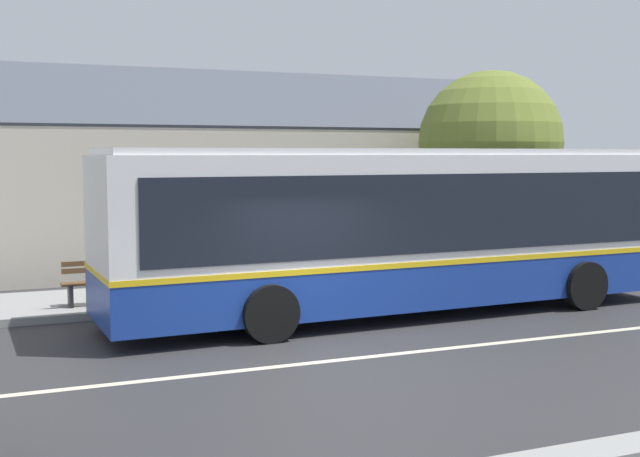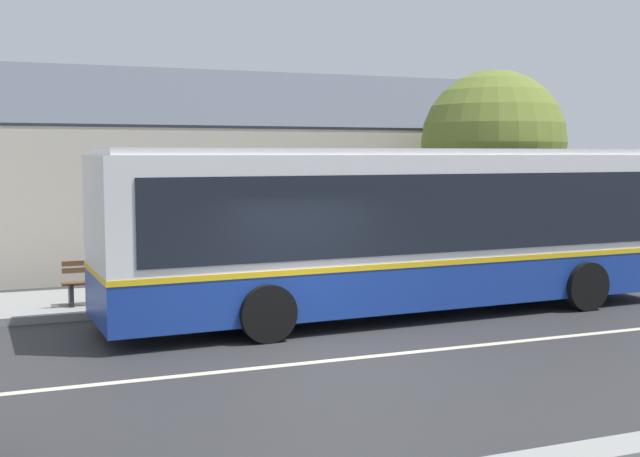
# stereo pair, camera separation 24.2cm
# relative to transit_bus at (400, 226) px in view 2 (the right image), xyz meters

# --- Properties ---
(ground_plane) EXTENTS (300.00, 300.00, 0.00)m
(ground_plane) POSITION_rel_transit_bus_xyz_m (-2.60, -2.90, -1.77)
(ground_plane) COLOR #2D2D30
(sidewalk_far) EXTENTS (60.00, 3.00, 0.15)m
(sidewalk_far) POSITION_rel_transit_bus_xyz_m (-2.60, 3.10, -1.69)
(sidewalk_far) COLOR gray
(sidewalk_far) RESTS_ON ground
(lane_divider_stripe) EXTENTS (60.00, 0.16, 0.01)m
(lane_divider_stripe) POSITION_rel_transit_bus_xyz_m (-2.60, -2.90, -1.76)
(lane_divider_stripe) COLOR beige
(lane_divider_stripe) RESTS_ON ground
(community_building) EXTENTS (23.43, 8.62, 6.79)m
(community_building) POSITION_rel_transit_bus_xyz_m (-3.43, 10.16, 0.28)
(community_building) COLOR beige
(community_building) RESTS_ON ground
(transit_bus) EXTENTS (11.99, 3.08, 3.29)m
(transit_bus) POSITION_rel_transit_bus_xyz_m (0.00, 0.00, 0.00)
(transit_bus) COLOR navy
(transit_bus) RESTS_ON ground
(bench_by_building) EXTENTS (1.81, 0.51, 0.94)m
(bench_by_building) POSITION_rel_transit_bus_xyz_m (-5.39, 2.41, -1.19)
(bench_by_building) COLOR brown
(bench_by_building) RESTS_ON sidewalk_far
(bench_down_street) EXTENTS (1.51, 0.51, 0.94)m
(bench_down_street) POSITION_rel_transit_bus_xyz_m (-1.86, 2.44, -1.21)
(bench_down_street) COLOR brown
(bench_down_street) RESTS_ON sidewalk_far
(street_tree_primary) EXTENTS (3.79, 3.79, 5.39)m
(street_tree_primary) POSITION_rel_transit_bus_xyz_m (4.77, 3.92, 1.71)
(street_tree_primary) COLOR #4C3828
(street_tree_primary) RESTS_ON ground
(bus_stop_sign) EXTENTS (0.36, 0.07, 2.40)m
(bus_stop_sign) POSITION_rel_transit_bus_xyz_m (7.46, 2.09, -0.13)
(bus_stop_sign) COLOR gray
(bus_stop_sign) RESTS_ON sidewalk_far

